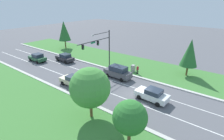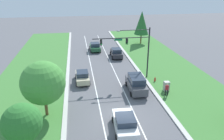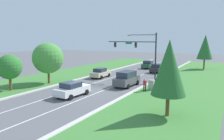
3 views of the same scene
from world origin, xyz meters
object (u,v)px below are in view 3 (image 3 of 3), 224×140
(champagne_sedan, at_px, (101,73))
(oak_far_left_tree, at_px, (9,67))
(charcoal_sedan, at_px, (158,68))
(conifer_far_right_tree, at_px, (205,47))
(pedestrian, at_px, (145,85))
(fire_hydrant, at_px, (156,83))
(traffic_signal_mast, at_px, (141,49))
(forest_sedan, at_px, (148,64))
(white_sedan, at_px, (72,89))
(graphite_suv, at_px, (127,79))
(utility_cabinet, at_px, (152,85))
(conifer_near_right_tree, at_px, (169,68))
(oak_near_left_tree, at_px, (48,58))

(champagne_sedan, height_order, oak_far_left_tree, oak_far_left_tree)
(charcoal_sedan, height_order, conifer_far_right_tree, conifer_far_right_tree)
(pedestrian, relative_size, fire_hydrant, 2.41)
(pedestrian, bearing_deg, traffic_signal_mast, -50.43)
(fire_hydrant, bearing_deg, forest_sedan, 112.63)
(white_sedan, bearing_deg, graphite_suv, 70.83)
(charcoal_sedan, bearing_deg, traffic_signal_mast, -85.74)
(white_sedan, height_order, conifer_far_right_tree, conifer_far_right_tree)
(traffic_signal_mast, height_order, utility_cabinet, traffic_signal_mast)
(forest_sedan, height_order, utility_cabinet, forest_sedan)
(forest_sedan, bearing_deg, pedestrian, -72.11)
(charcoal_sedan, xyz_separation_m, oak_far_left_tree, (-11.94, -24.28, 2.22))
(champagne_sedan, distance_m, conifer_near_right_tree, 20.43)
(traffic_signal_mast, xyz_separation_m, utility_cabinet, (3.48, -4.84, -4.39))
(oak_far_left_tree, bearing_deg, utility_cabinet, 29.82)
(forest_sedan, height_order, oak_far_left_tree, oak_far_left_tree)
(oak_near_left_tree, distance_m, oak_far_left_tree, 5.88)
(champagne_sedan, xyz_separation_m, fire_hydrant, (10.32, -1.67, -0.49))
(pedestrian, bearing_deg, conifer_near_right_tree, 136.33)
(champagne_sedan, xyz_separation_m, oak_near_left_tree, (-4.11, -8.06, 3.00))
(pedestrian, bearing_deg, graphite_suv, -16.85)
(conifer_near_right_tree, relative_size, oak_near_left_tree, 1.09)
(fire_hydrant, height_order, conifer_far_right_tree, conifer_far_right_tree)
(graphite_suv, height_order, pedestrian, graphite_suv)
(charcoal_sedan, xyz_separation_m, forest_sedan, (-3.66, 4.93, -0.01))
(utility_cabinet, distance_m, conifer_far_right_tree, 25.06)
(utility_cabinet, height_order, conifer_near_right_tree, conifer_near_right_tree)
(graphite_suv, distance_m, oak_near_left_tree, 12.01)
(graphite_suv, bearing_deg, fire_hydrant, 35.46)
(champagne_sedan, height_order, forest_sedan, forest_sedan)
(forest_sedan, distance_m, conifer_far_right_tree, 12.67)
(conifer_near_right_tree, bearing_deg, forest_sedan, 112.47)
(traffic_signal_mast, xyz_separation_m, forest_sedan, (-4.06, 15.29, -4.20))
(white_sedan, height_order, charcoal_sedan, charcoal_sedan)
(conifer_far_right_tree, bearing_deg, pedestrian, -99.20)
(fire_hydrant, bearing_deg, graphite_suv, -146.18)
(charcoal_sedan, distance_m, utility_cabinet, 15.70)
(oak_near_left_tree, bearing_deg, white_sedan, -27.44)
(white_sedan, xyz_separation_m, conifer_near_right_tree, (11.51, -1.29, 3.42))
(champagne_sedan, relative_size, conifer_far_right_tree, 0.58)
(fire_hydrant, height_order, oak_near_left_tree, oak_near_left_tree)
(champagne_sedan, relative_size, oak_far_left_tree, 0.93)
(charcoal_sedan, xyz_separation_m, oak_near_left_tree, (-10.97, -18.52, 2.94))
(charcoal_sedan, bearing_deg, white_sedan, -96.30)
(forest_sedan, distance_m, utility_cabinet, 21.50)
(charcoal_sedan, distance_m, conifer_near_right_tree, 25.41)
(fire_hydrant, xyz_separation_m, oak_near_left_tree, (-14.43, -6.39, 3.49))
(traffic_signal_mast, distance_m, pedestrian, 7.94)
(fire_hydrant, distance_m, oak_near_left_tree, 16.16)
(forest_sedan, height_order, conifer_near_right_tree, conifer_near_right_tree)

